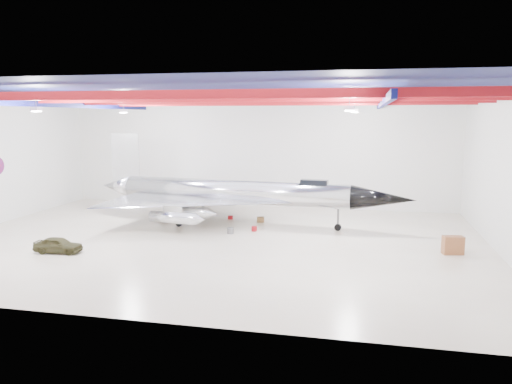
# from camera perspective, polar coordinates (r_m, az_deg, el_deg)

# --- Properties ---
(floor) EXTENTS (40.00, 40.00, 0.00)m
(floor) POSITION_cam_1_polar(r_m,az_deg,el_deg) (37.77, -4.91, -5.53)
(floor) COLOR beige
(floor) RESTS_ON ground
(wall_back) EXTENTS (40.00, 0.00, 40.00)m
(wall_back) POSITION_cam_1_polar(r_m,az_deg,el_deg) (51.26, 0.02, 4.48)
(wall_back) COLOR silver
(wall_back) RESTS_ON floor
(wall_right) EXTENTS (0.00, 30.00, 30.00)m
(wall_right) POSITION_cam_1_polar(r_m,az_deg,el_deg) (36.26, 26.75, 1.81)
(wall_right) COLOR silver
(wall_right) RESTS_ON floor
(ceiling) EXTENTS (40.00, 40.00, 0.00)m
(ceiling) POSITION_cam_1_polar(r_m,az_deg,el_deg) (36.66, -5.14, 11.38)
(ceiling) COLOR #0A0F38
(ceiling) RESTS_ON wall_back
(ceiling_structure) EXTENTS (39.50, 29.50, 1.08)m
(ceiling_structure) POSITION_cam_1_polar(r_m,az_deg,el_deg) (36.63, -5.12, 10.33)
(ceiling_structure) COLOR maroon
(ceiling_structure) RESTS_ON ceiling
(jet_aircraft) EXTENTS (28.16, 17.45, 7.67)m
(jet_aircraft) POSITION_cam_1_polar(r_m,az_deg,el_deg) (43.00, -2.65, -0.34)
(jet_aircraft) COLOR silver
(jet_aircraft) RESTS_ON floor
(jeep) EXTENTS (3.33, 1.57, 1.10)m
(jeep) POSITION_cam_1_polar(r_m,az_deg,el_deg) (36.75, -21.68, -5.64)
(jeep) COLOR #36331B
(jeep) RESTS_ON floor
(desk) EXTENTS (1.48, 0.97, 1.24)m
(desk) POSITION_cam_1_polar(r_m,az_deg,el_deg) (36.34, 21.58, -5.68)
(desk) COLOR brown
(desk) RESTS_ON floor
(crate_ply) EXTENTS (0.63, 0.54, 0.39)m
(crate_ply) POSITION_cam_1_polar(r_m,az_deg,el_deg) (45.32, -10.47, -2.99)
(crate_ply) COLOR olive
(crate_ply) RESTS_ON floor
(toolbox_red) EXTENTS (0.53, 0.47, 0.32)m
(toolbox_red) POSITION_cam_1_polar(r_m,az_deg,el_deg) (45.26, -2.95, -2.92)
(toolbox_red) COLOR maroon
(toolbox_red) RESTS_ON floor
(engine_drum) EXTENTS (0.59, 0.59, 0.47)m
(engine_drum) POSITION_cam_1_polar(r_m,az_deg,el_deg) (39.77, -2.95, -4.43)
(engine_drum) COLOR #59595B
(engine_drum) RESTS_ON floor
(parts_bin) EXTENTS (0.74, 0.64, 0.45)m
(parts_bin) POSITION_cam_1_polar(r_m,az_deg,el_deg) (43.97, 0.53, -3.17)
(parts_bin) COLOR olive
(parts_bin) RESTS_ON floor
(crate_small) EXTENTS (0.44, 0.38, 0.27)m
(crate_small) POSITION_cam_1_polar(r_m,az_deg,el_deg) (47.49, -9.22, -2.50)
(crate_small) COLOR #59595B
(crate_small) RESTS_ON floor
(tool_chest) EXTENTS (0.47, 0.47, 0.40)m
(tool_chest) POSITION_cam_1_polar(r_m,az_deg,el_deg) (40.54, -0.21, -4.22)
(tool_chest) COLOR maroon
(tool_chest) RESTS_ON floor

